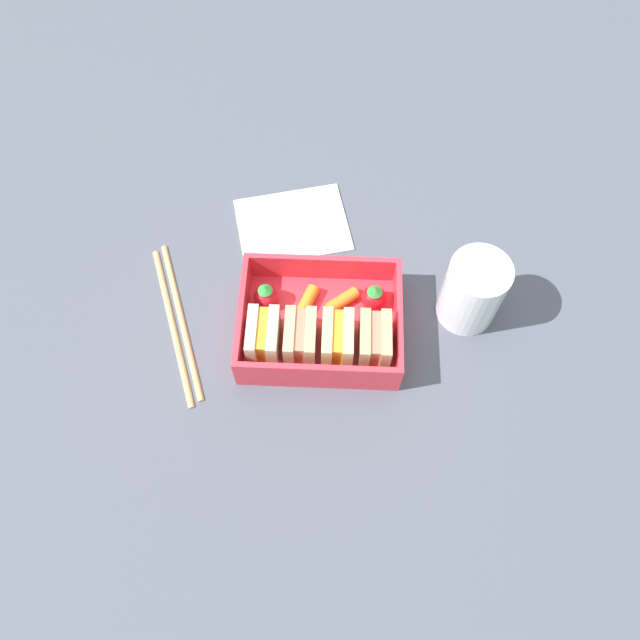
# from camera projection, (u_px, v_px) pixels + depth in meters

# --- Properties ---
(ground_plane) EXTENTS (1.20, 1.20, 0.02)m
(ground_plane) POSITION_uv_depth(u_px,v_px,m) (320.00, 335.00, 0.70)
(ground_plane) COLOR #4B505D
(bento_tray) EXTENTS (0.17, 0.13, 0.01)m
(bento_tray) POSITION_uv_depth(u_px,v_px,m) (320.00, 329.00, 0.69)
(bento_tray) COLOR #E9303F
(bento_tray) RESTS_ON ground_plane
(bento_rim) EXTENTS (0.17, 0.13, 0.04)m
(bento_rim) POSITION_uv_depth(u_px,v_px,m) (320.00, 318.00, 0.66)
(bento_rim) COLOR #E9303F
(bento_rim) RESTS_ON bento_tray
(sandwich_left) EXTENTS (0.03, 0.05, 0.05)m
(sandwich_left) POSITION_uv_depth(u_px,v_px,m) (375.00, 341.00, 0.65)
(sandwich_left) COLOR tan
(sandwich_left) RESTS_ON bento_tray
(sandwich_center_left) EXTENTS (0.03, 0.05, 0.05)m
(sandwich_center_left) POSITION_uv_depth(u_px,v_px,m) (337.00, 339.00, 0.65)
(sandwich_center_left) COLOR #DBC27D
(sandwich_center_left) RESTS_ON bento_tray
(sandwich_center) EXTENTS (0.03, 0.05, 0.05)m
(sandwich_center) POSITION_uv_depth(u_px,v_px,m) (301.00, 338.00, 0.65)
(sandwich_center) COLOR tan
(sandwich_center) RESTS_ON bento_tray
(sandwich_center_right) EXTENTS (0.03, 0.05, 0.05)m
(sandwich_center_right) POSITION_uv_depth(u_px,v_px,m) (264.00, 337.00, 0.65)
(sandwich_center_right) COLOR beige
(sandwich_center_right) RESTS_ON bento_tray
(strawberry_left) EXTENTS (0.03, 0.03, 0.03)m
(strawberry_left) POSITION_uv_depth(u_px,v_px,m) (374.00, 298.00, 0.68)
(strawberry_left) COLOR red
(strawberry_left) RESTS_ON bento_tray
(carrot_stick_far_left) EXTENTS (0.04, 0.03, 0.01)m
(carrot_stick_far_left) POSITION_uv_depth(u_px,v_px,m) (342.00, 301.00, 0.69)
(carrot_stick_far_left) COLOR orange
(carrot_stick_far_left) RESTS_ON bento_tray
(carrot_stick_left) EXTENTS (0.03, 0.04, 0.01)m
(carrot_stick_left) POSITION_uv_depth(u_px,v_px,m) (306.00, 303.00, 0.69)
(carrot_stick_left) COLOR orange
(carrot_stick_left) RESTS_ON bento_tray
(strawberry_far_left) EXTENTS (0.03, 0.03, 0.03)m
(strawberry_far_left) POSITION_uv_depth(u_px,v_px,m) (266.00, 296.00, 0.68)
(strawberry_far_left) COLOR red
(strawberry_far_left) RESTS_ON bento_tray
(chopstick_pair) EXTENTS (0.08, 0.20, 0.01)m
(chopstick_pair) POSITION_uv_depth(u_px,v_px,m) (177.00, 319.00, 0.69)
(chopstick_pair) COLOR tan
(chopstick_pair) RESTS_ON ground_plane
(drinking_glass) EXTENTS (0.07, 0.07, 0.09)m
(drinking_glass) POSITION_uv_depth(u_px,v_px,m) (473.00, 291.00, 0.66)
(drinking_glass) COLOR white
(drinking_glass) RESTS_ON ground_plane
(folded_napkin) EXTENTS (0.15, 0.13, 0.00)m
(folded_napkin) POSITION_uv_depth(u_px,v_px,m) (293.00, 224.00, 0.75)
(folded_napkin) COLOR white
(folded_napkin) RESTS_ON ground_plane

